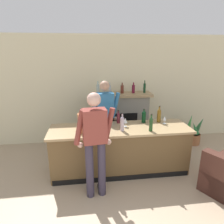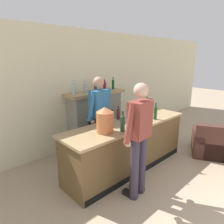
# 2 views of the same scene
# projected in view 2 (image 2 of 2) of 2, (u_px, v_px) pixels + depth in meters

# --- Properties ---
(wall_back_panel) EXTENTS (12.00, 0.07, 2.75)m
(wall_back_panel) POSITION_uv_depth(u_px,v_px,m) (76.00, 90.00, 4.66)
(wall_back_panel) COLOR beige
(wall_back_panel) RESTS_ON ground_plane
(bar_counter) EXTENTS (2.72, 0.77, 0.93)m
(bar_counter) POSITION_uv_depth(u_px,v_px,m) (128.00, 145.00, 3.88)
(bar_counter) COLOR brown
(bar_counter) RESTS_ON ground_plane
(fireplace_stone) EXTENTS (1.50, 0.52, 1.65)m
(fireplace_stone) POSITION_uv_depth(u_px,v_px,m) (95.00, 118.00, 4.90)
(fireplace_stone) COLOR gray
(fireplace_stone) RESTS_ON ground_plane
(armchair_black) EXTENTS (1.08, 1.06, 0.77)m
(armchair_black) POSITION_uv_depth(u_px,v_px,m) (211.00, 144.00, 4.44)
(armchair_black) COLOR #45261E
(armchair_black) RESTS_ON ground_plane
(potted_plant_corner) EXTENTS (0.47, 0.45, 0.77)m
(potted_plant_corner) POSITION_uv_depth(u_px,v_px,m) (151.00, 121.00, 6.04)
(potted_plant_corner) COLOR #A1633D
(potted_plant_corner) RESTS_ON ground_plane
(person_customer) EXTENTS (0.66, 0.34, 1.78)m
(person_customer) POSITION_uv_depth(u_px,v_px,m) (139.00, 137.00, 2.93)
(person_customer) COLOR #373040
(person_customer) RESTS_ON ground_plane
(person_bartender) EXTENTS (0.65, 0.34, 1.77)m
(person_bartender) POSITION_uv_depth(u_px,v_px,m) (99.00, 116.00, 3.98)
(person_bartender) COLOR #252D2F
(person_bartender) RESTS_ON ground_plane
(copper_dispenser) EXTENTS (0.28, 0.32, 0.42)m
(copper_dispenser) POSITION_uv_depth(u_px,v_px,m) (105.00, 120.00, 3.21)
(copper_dispenser) COLOR #C47243
(copper_dispenser) RESTS_ON bar_counter
(ice_bucket_steel) EXTENTS (0.21, 0.21, 0.21)m
(ice_bucket_steel) POSITION_uv_depth(u_px,v_px,m) (108.00, 120.00, 3.58)
(ice_bucket_steel) COLOR silver
(ice_bucket_steel) RESTS_ON bar_counter
(wine_bottle_merlot_tall) EXTENTS (0.07, 0.07, 0.35)m
(wine_bottle_merlot_tall) POSITION_uv_depth(u_px,v_px,m) (135.00, 116.00, 3.62)
(wine_bottle_merlot_tall) COLOR #B2A6B9
(wine_bottle_merlot_tall) RESTS_ON bar_counter
(wine_bottle_burgundy_dark) EXTENTS (0.08, 0.08, 0.34)m
(wine_bottle_burgundy_dark) POSITION_uv_depth(u_px,v_px,m) (123.00, 123.00, 3.27)
(wine_bottle_burgundy_dark) COLOR #20432F
(wine_bottle_burgundy_dark) RESTS_ON bar_counter
(wine_bottle_riesling_slim) EXTENTS (0.08, 0.08, 0.35)m
(wine_bottle_riesling_slim) POSITION_uv_depth(u_px,v_px,m) (147.00, 105.00, 4.44)
(wine_bottle_riesling_slim) COLOR brown
(wine_bottle_riesling_slim) RESTS_ON bar_counter
(wine_bottle_cabernet_heavy) EXTENTS (0.07, 0.07, 0.33)m
(wine_bottle_cabernet_heavy) POSITION_uv_depth(u_px,v_px,m) (155.00, 112.00, 3.91)
(wine_bottle_cabernet_heavy) COLOR #1D421D
(wine_bottle_cabernet_heavy) RESTS_ON bar_counter
(wine_bottle_port_short) EXTENTS (0.07, 0.07, 0.27)m
(wine_bottle_port_short) POSITION_uv_depth(u_px,v_px,m) (118.00, 113.00, 3.92)
(wine_bottle_port_short) COLOR #501924
(wine_bottle_port_short) RESTS_ON bar_counter
(wine_bottle_rose_blush) EXTENTS (0.08, 0.08, 0.30)m
(wine_bottle_rose_blush) POSITION_uv_depth(u_px,v_px,m) (137.00, 108.00, 4.25)
(wine_bottle_rose_blush) COLOR black
(wine_bottle_rose_blush) RESTS_ON bar_counter
(wine_glass_front_left) EXTENTS (0.09, 0.09, 0.18)m
(wine_glass_front_left) POSITION_uv_depth(u_px,v_px,m) (130.00, 115.00, 3.83)
(wine_glass_front_left) COLOR silver
(wine_glass_front_left) RESTS_ON bar_counter
(wine_glass_front_right) EXTENTS (0.07, 0.07, 0.16)m
(wine_glass_front_right) POSITION_uv_depth(u_px,v_px,m) (153.00, 108.00, 4.43)
(wine_glass_front_right) COLOR silver
(wine_glass_front_right) RESTS_ON bar_counter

